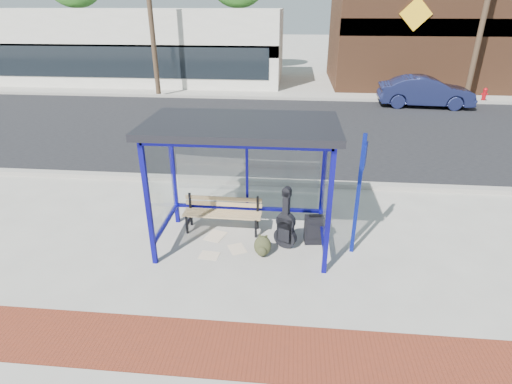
# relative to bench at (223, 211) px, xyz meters

# --- Properties ---
(ground) EXTENTS (120.00, 120.00, 0.00)m
(ground) POSITION_rel_bench_xyz_m (0.48, -0.51, -0.42)
(ground) COLOR #B2ADA0
(ground) RESTS_ON ground
(brick_paver_strip) EXTENTS (60.00, 1.00, 0.01)m
(brick_paver_strip) POSITION_rel_bench_xyz_m (0.48, -3.11, -0.41)
(brick_paver_strip) COLOR maroon
(brick_paver_strip) RESTS_ON ground
(curb_near) EXTENTS (60.00, 0.25, 0.12)m
(curb_near) POSITION_rel_bench_xyz_m (0.48, 2.39, -0.36)
(curb_near) COLOR gray
(curb_near) RESTS_ON ground
(street_asphalt) EXTENTS (60.00, 10.00, 0.00)m
(street_asphalt) POSITION_rel_bench_xyz_m (0.48, 7.49, -0.42)
(street_asphalt) COLOR black
(street_asphalt) RESTS_ON ground
(curb_far) EXTENTS (60.00, 0.25, 0.12)m
(curb_far) POSITION_rel_bench_xyz_m (0.48, 12.59, -0.36)
(curb_far) COLOR gray
(curb_far) RESTS_ON ground
(far_sidewalk) EXTENTS (60.00, 4.00, 0.01)m
(far_sidewalk) POSITION_rel_bench_xyz_m (0.48, 14.49, -0.42)
(far_sidewalk) COLOR #B2ADA0
(far_sidewalk) RESTS_ON ground
(bus_shelter) EXTENTS (3.30, 1.80, 2.42)m
(bus_shelter) POSITION_rel_bench_xyz_m (0.48, -0.44, 1.65)
(bus_shelter) COLOR #0E0C87
(bus_shelter) RESTS_ON ground
(storefront_white) EXTENTS (18.00, 6.04, 4.00)m
(storefront_white) POSITION_rel_bench_xyz_m (-8.52, 17.47, 1.58)
(storefront_white) COLOR silver
(storefront_white) RESTS_ON ground
(storefront_brown) EXTENTS (10.00, 7.08, 6.40)m
(storefront_brown) POSITION_rel_bench_xyz_m (8.48, 17.98, 2.78)
(storefront_brown) COLOR #59331E
(storefront_brown) RESTS_ON ground
(utility_pole_west) EXTENTS (1.60, 0.24, 8.00)m
(utility_pole_west) POSITION_rel_bench_xyz_m (-5.52, 12.89, 3.69)
(utility_pole_west) COLOR #4C3826
(utility_pole_west) RESTS_ON ground
(utility_pole_east) EXTENTS (1.60, 0.24, 8.00)m
(utility_pole_east) POSITION_rel_bench_xyz_m (9.48, 12.89, 3.69)
(utility_pole_east) COLOR #4C3826
(utility_pole_east) RESTS_ON ground
(bench) EXTENTS (1.58, 0.41, 0.74)m
(bench) POSITION_rel_bench_xyz_m (0.00, 0.00, 0.00)
(bench) COLOR black
(bench) RESTS_ON ground
(guitar_bag) EXTENTS (0.44, 0.28, 1.18)m
(guitar_bag) POSITION_rel_bench_xyz_m (1.28, -0.52, 0.01)
(guitar_bag) COLOR black
(guitar_bag) RESTS_ON ground
(suitcase) EXTENTS (0.38, 0.27, 0.62)m
(suitcase) POSITION_rel_bench_xyz_m (1.83, -0.33, -0.13)
(suitcase) COLOR black
(suitcase) RESTS_ON ground
(backpack) EXTENTS (0.33, 0.30, 0.38)m
(backpack) POSITION_rel_bench_xyz_m (0.88, -0.84, -0.24)
(backpack) COLOR #2C2F1A
(backpack) RESTS_ON ground
(sign_post) EXTENTS (0.13, 0.28, 2.29)m
(sign_post) POSITION_rel_bench_xyz_m (2.54, -0.56, 0.87)
(sign_post) COLOR navy
(sign_post) RESTS_ON ground
(newspaper_a) EXTENTS (0.45, 0.51, 0.01)m
(newspaper_a) POSITION_rel_bench_xyz_m (-0.12, -0.27, -0.42)
(newspaper_a) COLOR white
(newspaper_a) RESTS_ON ground
(newspaper_b) EXTENTS (0.38, 0.31, 0.01)m
(newspaper_b) POSITION_rel_bench_xyz_m (-0.10, -0.96, -0.42)
(newspaper_b) COLOR white
(newspaper_b) RESTS_ON ground
(newspaper_c) EXTENTS (0.42, 0.46, 0.01)m
(newspaper_c) POSITION_rel_bench_xyz_m (0.38, -0.69, -0.42)
(newspaper_c) COLOR white
(newspaper_c) RESTS_ON ground
(parked_car) EXTENTS (4.15, 1.69, 1.34)m
(parked_car) POSITION_rel_bench_xyz_m (7.20, 11.69, 0.25)
(parked_car) COLOR #181D44
(parked_car) RESTS_ON ground
(fire_hydrant) EXTENTS (0.29, 0.20, 0.66)m
(fire_hydrant) POSITION_rel_bench_xyz_m (10.33, 12.98, -0.06)
(fire_hydrant) COLOR #9D0B11
(fire_hydrant) RESTS_ON ground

